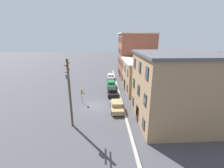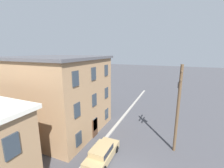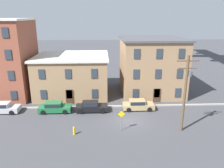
{
  "view_description": "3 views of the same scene",
  "coord_description": "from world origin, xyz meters",
  "px_view_note": "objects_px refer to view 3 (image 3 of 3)",
  "views": [
    {
      "loc": [
        23.28,
        1.48,
        11.12
      ],
      "look_at": [
        1.66,
        2.63,
        4.38
      ],
      "focal_mm": 24.0,
      "sensor_mm": 36.0,
      "label": 1
    },
    {
      "loc": [
        -9.2,
        -2.21,
        9.96
      ],
      "look_at": [
        1.5,
        2.3,
        7.4
      ],
      "focal_mm": 24.0,
      "sensor_mm": 36.0,
      "label": 2
    },
    {
      "loc": [
        -3.33,
        -25.03,
        12.67
      ],
      "look_at": [
        -1.95,
        4.82,
        3.4
      ],
      "focal_mm": 35.0,
      "sensor_mm": 36.0,
      "label": 3
    }
  ],
  "objects_px": {
    "car_green": "(55,107)",
    "fire_hydrant": "(74,131)",
    "car_silver": "(2,107)",
    "car_black": "(91,106)",
    "car_tan": "(138,105)",
    "utility_pole": "(186,90)",
    "caution_sign": "(121,117)"
  },
  "relations": [
    {
      "from": "car_silver",
      "to": "car_green",
      "type": "relative_size",
      "value": 1.0
    },
    {
      "from": "car_silver",
      "to": "fire_hydrant",
      "type": "bearing_deg",
      "value": -31.13
    },
    {
      "from": "car_tan",
      "to": "utility_pole",
      "type": "height_order",
      "value": "utility_pole"
    },
    {
      "from": "car_black",
      "to": "fire_hydrant",
      "type": "relative_size",
      "value": 4.58
    },
    {
      "from": "car_tan",
      "to": "fire_hydrant",
      "type": "relative_size",
      "value": 4.58
    },
    {
      "from": "car_tan",
      "to": "fire_hydrant",
      "type": "xyz_separation_m",
      "value": [
        -8.21,
        -6.52,
        -0.27
      ]
    },
    {
      "from": "car_black",
      "to": "car_tan",
      "type": "relative_size",
      "value": 1.0
    },
    {
      "from": "car_silver",
      "to": "fire_hydrant",
      "type": "distance_m",
      "value": 12.28
    },
    {
      "from": "car_silver",
      "to": "fire_hydrant",
      "type": "height_order",
      "value": "car_silver"
    },
    {
      "from": "car_silver",
      "to": "car_black",
      "type": "distance_m",
      "value": 12.17
    },
    {
      "from": "car_green",
      "to": "utility_pole",
      "type": "distance_m",
      "value": 17.33
    },
    {
      "from": "car_silver",
      "to": "fire_hydrant",
      "type": "xyz_separation_m",
      "value": [
        10.51,
        -6.35,
        -0.27
      ]
    },
    {
      "from": "car_tan",
      "to": "caution_sign",
      "type": "bearing_deg",
      "value": -116.02
    },
    {
      "from": "car_silver",
      "to": "car_green",
      "type": "height_order",
      "value": "same"
    },
    {
      "from": "car_black",
      "to": "utility_pole",
      "type": "distance_m",
      "value": 12.89
    },
    {
      "from": "car_green",
      "to": "car_black",
      "type": "height_order",
      "value": "same"
    },
    {
      "from": "fire_hydrant",
      "to": "caution_sign",
      "type": "bearing_deg",
      "value": 6.9
    },
    {
      "from": "car_green",
      "to": "car_black",
      "type": "bearing_deg",
      "value": -0.16
    },
    {
      "from": "car_silver",
      "to": "car_tan",
      "type": "xyz_separation_m",
      "value": [
        18.71,
        0.18,
        0.0
      ]
    },
    {
      "from": "caution_sign",
      "to": "car_silver",
      "type": "bearing_deg",
      "value": 160.21
    },
    {
      "from": "car_black",
      "to": "caution_sign",
      "type": "bearing_deg",
      "value": -56.58
    },
    {
      "from": "car_tan",
      "to": "caution_sign",
      "type": "relative_size",
      "value": 1.72
    },
    {
      "from": "car_green",
      "to": "fire_hydrant",
      "type": "distance_m",
      "value": 7.1
    },
    {
      "from": "caution_sign",
      "to": "utility_pole",
      "type": "distance_m",
      "value": 7.73
    },
    {
      "from": "car_green",
      "to": "fire_hydrant",
      "type": "xyz_separation_m",
      "value": [
        3.4,
        -6.23,
        -0.27
      ]
    },
    {
      "from": "car_green",
      "to": "car_black",
      "type": "xyz_separation_m",
      "value": [
        5.06,
        -0.01,
        0.0
      ]
    },
    {
      "from": "car_green",
      "to": "car_tan",
      "type": "bearing_deg",
      "value": 1.47
    },
    {
      "from": "caution_sign",
      "to": "utility_pole",
      "type": "relative_size",
      "value": 0.29
    },
    {
      "from": "car_green",
      "to": "car_black",
      "type": "relative_size",
      "value": 1.0
    },
    {
      "from": "car_silver",
      "to": "car_green",
      "type": "distance_m",
      "value": 7.11
    },
    {
      "from": "car_tan",
      "to": "caution_sign",
      "type": "distance_m",
      "value": 6.61
    },
    {
      "from": "car_black",
      "to": "car_tan",
      "type": "bearing_deg",
      "value": 2.72
    }
  ]
}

